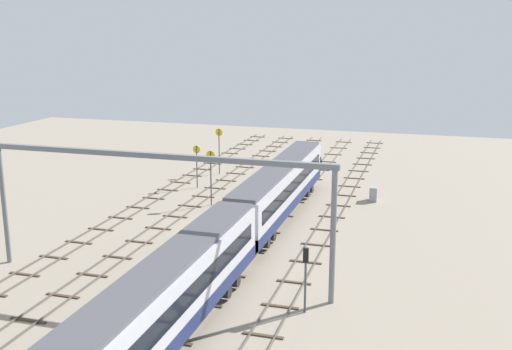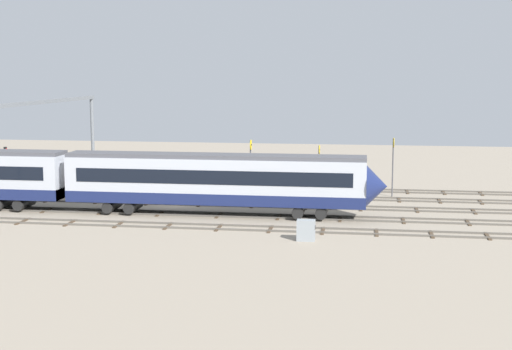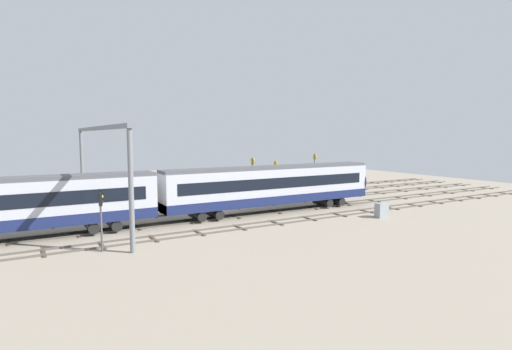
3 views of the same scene
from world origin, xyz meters
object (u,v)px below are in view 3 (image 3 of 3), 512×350
Objects in this scene: signal_light_trackside_approach at (101,213)px; speed_sign_mid_trackside at (314,167)px; speed_sign_near_foreground at (252,173)px; speed_sign_far_trackside at (275,173)px; relay_cabinet at (382,210)px; train at (164,196)px; overhead_gantry at (99,147)px; signal_light_trackside_departure at (8,190)px.

speed_sign_mid_trackside is at bearing 27.99° from signal_light_trackside_approach.
speed_sign_near_foreground reaches higher than speed_sign_far_trackside.
speed_sign_far_trackside is 19.05m from relay_cabinet.
overhead_gantry is at bearing 136.36° from train.
train is 21.27m from relay_cabinet.
train is at bearing 44.08° from signal_light_trackside_approach.
train is at bearing 158.70° from relay_cabinet.
speed_sign_mid_trackside is (26.24, 11.12, 0.84)m from train.
speed_sign_mid_trackside is (12.67, 3.75, -0.01)m from speed_sign_near_foreground.
speed_sign_mid_trackside is 6.82m from speed_sign_far_trackside.
train is 28.51m from speed_sign_mid_trackside.
speed_sign_far_trackside is (24.11, 6.77, -4.03)m from overhead_gantry.
train is at bearing -157.03° from speed_sign_mid_trackside.
relay_cabinet is at bearing -31.84° from signal_light_trackside_departure.
speed_sign_near_foreground is at bearing 34.24° from signal_light_trackside_approach.
speed_sign_far_trackside is 31.73m from signal_light_trackside_departure.
signal_light_trackside_approach is (-1.79, -10.71, -4.29)m from overhead_gantry.
overhead_gantry is 18.81m from speed_sign_near_foreground.
train is 15.47m from speed_sign_near_foreground.
speed_sign_near_foreground reaches higher than train.
signal_light_trackside_departure is at bearing 134.52° from overhead_gantry.
overhead_gantry is 4.51× the size of speed_sign_mid_trackside.
train is 22.45m from speed_sign_far_trackside.
relay_cabinet is (26.20, -1.43, -2.02)m from signal_light_trackside_approach.
train is 2.05× the size of overhead_gantry.
signal_light_trackside_departure is at bearing 178.27° from speed_sign_far_trackside.
speed_sign_far_trackside is 31.25m from signal_light_trackside_approach.
overhead_gantry reaches higher than signal_light_trackside_departure.
speed_sign_far_trackside is at bearing 90.89° from relay_cabinet.
overhead_gantry is 4.53× the size of speed_sign_near_foreground.
speed_sign_near_foreground is 1.31× the size of signal_light_trackside_approach.
train is 10.79× the size of speed_sign_far_trackside.
signal_light_trackside_approach is (-20.03, -13.64, -0.76)m from speed_sign_near_foreground.
speed_sign_mid_trackside is at bearing 22.97° from train.
signal_light_trackside_approach is 2.88× the size of relay_cabinet.
overhead_gantry reaches higher than speed_sign_near_foreground.
speed_sign_mid_trackside reaches higher than train.
train is 12.10× the size of signal_light_trackside_approach.
signal_light_trackside_approach is at bearing -72.52° from signal_light_trackside_departure.
overhead_gantry is at bearing -45.48° from signal_light_trackside_departure.
signal_light_trackside_approach is at bearing -152.01° from speed_sign_mid_trackside.
relay_cabinet is at bearing -21.30° from train.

